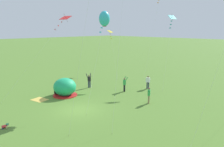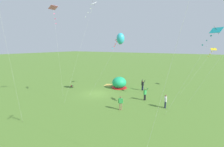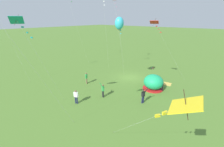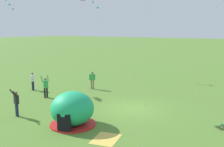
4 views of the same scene
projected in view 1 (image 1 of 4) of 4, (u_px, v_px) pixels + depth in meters
The scene contains 12 objects.
ground_plane at pixel (79, 110), 21.21m from camera, with size 300.00×300.00×0.00m, color #517A2D.
popup_tent at pixel (65, 87), 25.54m from camera, with size 2.81×2.81×2.10m.
picnic_blanket at pixel (40, 100), 24.23m from camera, with size 1.70×1.30×0.01m, color gold.
toddler_crawling at pixel (5, 126), 17.33m from camera, with size 0.28×0.55×0.32m.
person_near_tent at pixel (149, 95), 22.89m from camera, with size 0.39×0.53×1.72m.
person_arms_raised at pixel (89, 80), 29.00m from camera, with size 0.60×0.71×1.89m.
person_strolling at pixel (124, 84), 27.19m from camera, with size 0.72×0.64×1.89m.
person_center_field at pixel (148, 82), 28.41m from camera, with size 0.55×0.37×1.72m.
kite_yellow at pixel (110, 33), 38.88m from camera, with size 6.35×4.66×7.57m.
kite_teal at pixel (172, 19), 29.31m from camera, with size 2.04×4.60×9.65m.
kite_cyan at pixel (104, 19), 22.63m from camera, with size 2.64×4.93×9.55m.
kite_red at pixel (64, 20), 23.48m from camera, with size 3.89×7.04×9.38m.
Camera 1 is at (16.36, -11.99, 7.83)m, focal length 35.00 mm.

